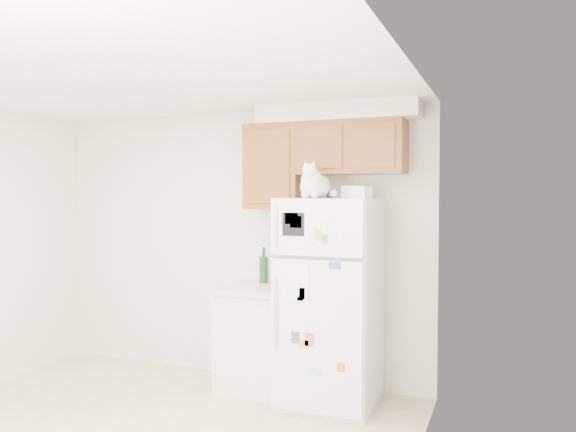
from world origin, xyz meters
The scene contains 8 objects.
room_shell centered at (0.12, 0.24, 1.67)m, with size 3.84×4.04×2.52m.
refrigerator centered at (1.08, 1.61, 0.85)m, with size 0.76×0.78×1.70m.
base_counter centered at (0.39, 1.68, 0.46)m, with size 0.64×0.64×0.92m.
cat centered at (1.00, 1.42, 1.81)m, with size 0.29×0.42×0.30m.
storage_box_back centered at (1.27, 1.65, 1.75)m, with size 0.18×0.13×0.10m, color white.
storage_box_front centered at (1.36, 1.50, 1.74)m, with size 0.15×0.11×0.09m, color white.
bottle_green centered at (0.36, 1.86, 1.09)m, with size 0.08×0.08×0.33m, color #19381E, non-canonical shape.
bottle_amber centered at (0.51, 1.83, 1.07)m, with size 0.07×0.07×0.30m, color #593814, non-canonical shape.
Camera 1 is at (2.45, -2.80, 1.73)m, focal length 35.00 mm.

